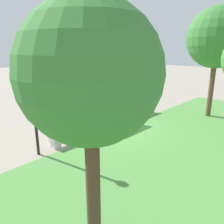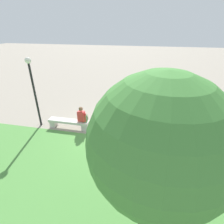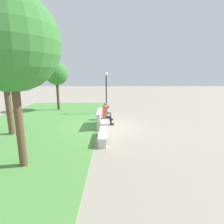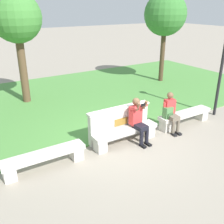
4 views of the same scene
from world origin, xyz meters
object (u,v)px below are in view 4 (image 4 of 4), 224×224
(bench_main, at_px, (44,158))
(person_distant, at_px, (171,111))
(bench_near, at_px, (126,134))
(tree_right_background, at_px, (165,15))
(tree_behind_wall, at_px, (16,19))
(lamp_post, at_px, (224,52))
(backpack, at_px, (168,113))
(bench_mid, at_px, (185,116))
(person_photographer, at_px, (138,118))

(bench_main, height_order, person_distant, person_distant)
(bench_near, distance_m, tree_right_background, 7.63)
(bench_near, relative_size, tree_behind_wall, 0.48)
(tree_right_background, distance_m, lamp_post, 4.81)
(bench_main, height_order, backpack, backpack)
(tree_behind_wall, distance_m, lamp_post, 7.50)
(bench_mid, xyz_separation_m, backpack, (-0.82, -0.03, 0.32))
(bench_near, bearing_deg, person_photographer, -11.62)
(bench_mid, height_order, tree_right_background, tree_right_background)
(tree_behind_wall, distance_m, tree_right_background, 6.89)
(person_photographer, bearing_deg, lamp_post, 1.47)
(backpack, distance_m, tree_right_background, 6.49)
(bench_main, distance_m, person_photographer, 2.83)
(tree_behind_wall, relative_size, lamp_post, 1.24)
(bench_near, distance_m, tree_behind_wall, 6.03)
(bench_near, bearing_deg, bench_mid, 0.00)
(person_distant, bearing_deg, tree_right_background, 51.04)
(bench_main, xyz_separation_m, bench_near, (2.41, 0.00, 0.00))
(bench_main, bearing_deg, lamp_post, 0.14)
(person_distant, height_order, tree_behind_wall, tree_behind_wall)
(bench_main, xyz_separation_m, person_distant, (4.10, -0.07, 0.37))
(bench_near, relative_size, person_distant, 1.63)
(person_photographer, xyz_separation_m, backpack, (1.21, 0.04, -0.11))
(person_photographer, bearing_deg, tree_behind_wall, 109.94)
(bench_mid, bearing_deg, person_distant, -174.86)
(person_photographer, distance_m, person_distant, 1.31)
(person_distant, xyz_separation_m, tree_behind_wall, (-3.17, 5.12, 2.58))
(tree_behind_wall, bearing_deg, lamp_post, -42.61)
(bench_near, bearing_deg, backpack, -1.23)
(person_distant, bearing_deg, lamp_post, 2.01)
(bench_main, bearing_deg, tree_behind_wall, 79.55)
(bench_mid, relative_size, tree_behind_wall, 0.48)
(person_distant, bearing_deg, bench_mid, 5.14)
(person_photographer, height_order, backpack, person_photographer)
(bench_mid, distance_m, person_distant, 0.82)
(backpack, bearing_deg, lamp_post, 1.18)
(bench_near, height_order, lamp_post, lamp_post)
(person_distant, bearing_deg, backpack, 160.82)
(bench_near, relative_size, tree_right_background, 0.47)
(tree_behind_wall, bearing_deg, bench_main, -100.45)
(bench_main, xyz_separation_m, bench_mid, (4.83, 0.00, 0.00))
(bench_mid, bearing_deg, tree_right_background, 56.66)
(person_photographer, xyz_separation_m, person_distant, (1.30, 0.01, -0.06))
(bench_main, height_order, tree_behind_wall, tree_behind_wall)
(person_photographer, height_order, person_distant, person_photographer)
(bench_near, relative_size, lamp_post, 0.60)
(bench_mid, xyz_separation_m, person_distant, (-0.73, -0.07, 0.37))
(bench_main, relative_size, person_distant, 1.63)
(bench_near, height_order, person_photographer, person_photographer)
(bench_mid, xyz_separation_m, lamp_post, (1.58, 0.02, 1.98))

